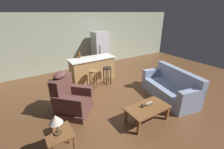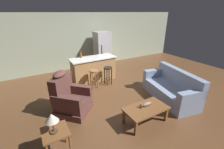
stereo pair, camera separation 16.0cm
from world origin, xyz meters
The scene contains 13 objects.
ground_plane centered at (0.00, 0.00, 0.00)m, with size 12.00×12.00×0.00m.
back_wall centered at (0.00, 3.12, 1.30)m, with size 12.00×0.05×2.60m.
coffee_table centered at (0.07, -1.69, 0.36)m, with size 1.10×0.60×0.42m.
fish_figurine centered at (0.12, -1.62, 0.46)m, with size 0.34×0.10×0.10m.
couch centered at (1.56, -1.23, 0.34)m, with size 1.20×2.03×0.94m.
recliner_near_lamp centered at (-1.43, -0.31, 0.42)m, with size 1.19×1.19×1.20m.
end_table centered at (-2.04, -1.53, 0.46)m, with size 0.48×0.48×0.56m.
table_lamp centered at (-2.06, -1.55, 0.87)m, with size 0.24×0.24×0.41m.
kitchen_island centered at (0.00, 1.35, 0.48)m, with size 1.80×0.70×0.95m.
bar_stool_left centered at (-0.26, 0.72, 0.47)m, with size 0.32×0.32×0.68m.
bar_stool_right centered at (0.32, 0.72, 0.47)m, with size 0.32×0.32×0.68m.
refrigerator centered at (1.01, 2.55, 0.88)m, with size 0.70×0.69×1.76m.
bottle_tall_green centered at (-0.42, 1.57, 1.06)m, with size 0.08×0.08×0.29m.
Camera 2 is at (-2.21, -3.94, 2.61)m, focal length 24.00 mm.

